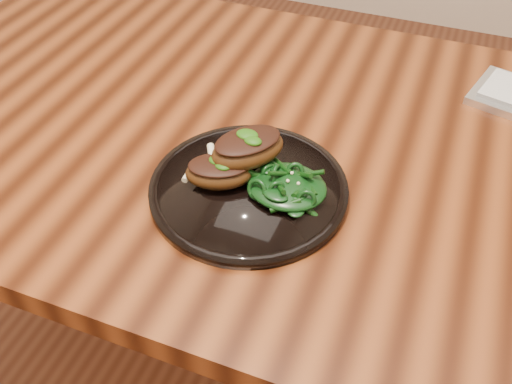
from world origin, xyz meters
TOP-DOWN VIEW (x-y plane):
  - desk at (0.00, 0.00)m, footprint 1.60×0.80m
  - plate at (-0.07, -0.14)m, footprint 0.28×0.28m
  - lamb_chop_front at (-0.11, -0.15)m, footprint 0.11×0.09m
  - lamb_chop_back at (-0.09, -0.12)m, footprint 0.12×0.13m
  - herb_smear at (-0.11, -0.08)m, footprint 0.09×0.06m
  - greens_heap at (-0.02, -0.14)m, footprint 0.11×0.10m

SIDE VIEW (x-z plane):
  - desk at x=0.00m, z-range 0.29..1.04m
  - plate at x=-0.07m, z-range 0.75..0.77m
  - herb_smear at x=-0.11m, z-range 0.77..0.77m
  - greens_heap at x=-0.02m, z-range 0.76..0.80m
  - lamb_chop_front at x=-0.11m, z-range 0.77..0.81m
  - lamb_chop_back at x=-0.09m, z-range 0.78..0.83m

